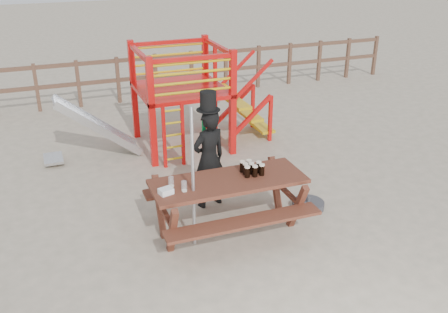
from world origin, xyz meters
The scene contains 10 objects.
ground centered at (0.00, 0.00, 0.00)m, with size 60.00×60.00×0.00m, color #B9A88F.
back_fence centered at (0.00, 7.00, 0.74)m, with size 15.09×0.09×1.20m.
playground_fort centered at (0.12, 3.58, 1.07)m, with size 4.71×1.84×2.10m.
picnic_table centered at (-0.15, 0.14, 0.54)m, with size 2.23×1.55×0.86m.
man_with_hat centered at (-0.13, 1.00, 0.86)m, with size 0.67×0.52×1.91m.
metal_pole centered at (-0.71, 0.01, 1.03)m, with size 0.05×0.05×2.05m, color #B2B2B7.
parasol_base centered at (1.31, 0.30, 0.06)m, with size 0.51×0.51×0.22m.
paper_bag centered at (-1.09, 0.04, 0.90)m, with size 0.18×0.14×0.08m, color white.
stout_pints centered at (0.23, 0.19, 0.94)m, with size 0.30×0.29×0.17m.
empty_glasses centered at (-0.90, 0.12, 0.92)m, with size 0.21×0.27×0.15m.
Camera 1 is at (-2.49, -5.75, 4.03)m, focal length 40.00 mm.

